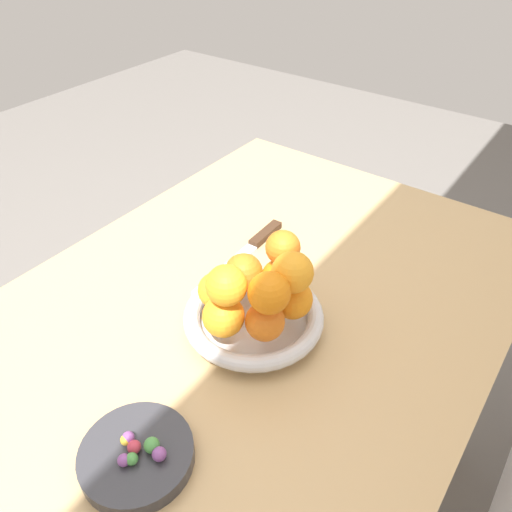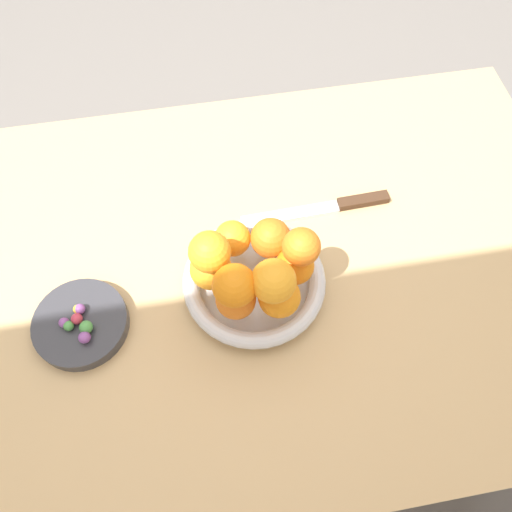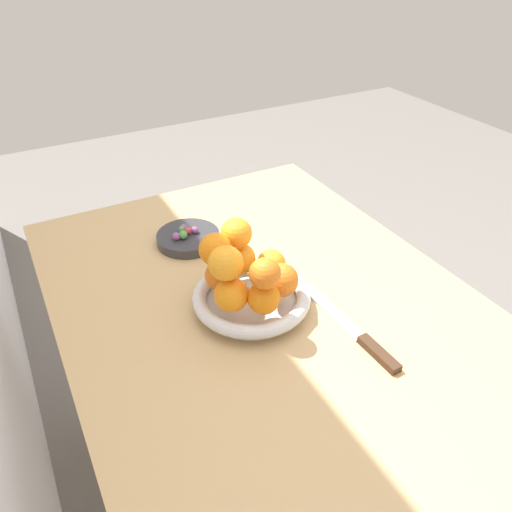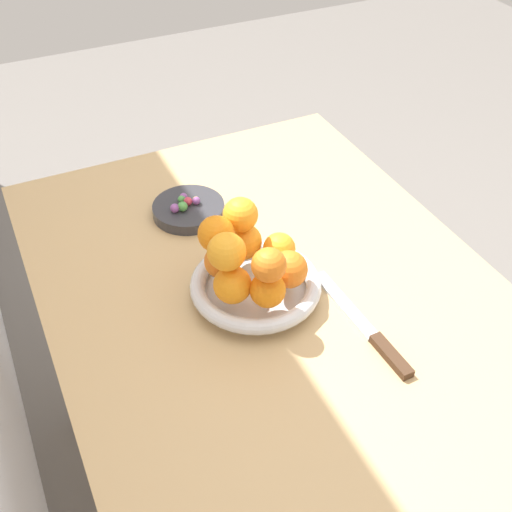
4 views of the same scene
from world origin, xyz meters
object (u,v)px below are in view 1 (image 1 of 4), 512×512
(orange_3, at_px, (244,272))
(candy_ball_2, at_px, (132,459))
(candy_dish, at_px, (137,456))
(candy_ball_1, at_px, (152,445))
(orange_1, at_px, (291,301))
(candy_ball_4, at_px, (124,460))
(candy_ball_3, at_px, (159,454))
(knife, at_px, (248,250))
(orange_9, at_px, (283,248))
(fruit_bowl, at_px, (254,318))
(orange_4, at_px, (216,290))
(orange_7, at_px, (226,285))
(orange_5, at_px, (223,316))
(orange_2, at_px, (279,277))
(candy_ball_6, at_px, (134,447))
(candy_ball_5, at_px, (128,438))
(orange_0, at_px, (265,321))
(orange_6, at_px, (269,293))
(candy_ball_0, at_px, (126,440))
(orange_8, at_px, (292,272))
(dining_table, at_px, (246,344))

(orange_3, relative_size, candy_ball_2, 4.09)
(candy_dish, relative_size, candy_ball_1, 7.20)
(orange_1, distance_m, candy_ball_4, 0.32)
(candy_ball_3, distance_m, knife, 0.45)
(orange_9, relative_size, candy_ball_3, 3.07)
(fruit_bowl, height_order, orange_4, orange_4)
(orange_7, bearing_deg, orange_5, -68.83)
(orange_2, xyz_separation_m, orange_5, (0.12, -0.01, 0.00))
(candy_ball_1, bearing_deg, candy_ball_6, -49.67)
(orange_1, relative_size, candy_ball_5, 3.91)
(orange_7, xyz_separation_m, orange_9, (-0.13, 0.01, -0.01))
(candy_ball_1, bearing_deg, orange_0, 177.30)
(orange_0, bearing_deg, orange_3, -126.75)
(orange_7, bearing_deg, orange_6, 115.57)
(orange_7, xyz_separation_m, candy_ball_3, (0.20, 0.05, -0.10))
(orange_6, height_order, candy_ball_3, orange_6)
(candy_ball_0, height_order, candy_ball_4, candy_ball_4)
(orange_3, bearing_deg, candy_ball_1, 15.45)
(orange_4, xyz_separation_m, orange_9, (-0.09, 0.06, 0.06))
(fruit_bowl, height_order, orange_9, orange_9)
(fruit_bowl, height_order, candy_ball_5, fruit_bowl)
(candy_dish, bearing_deg, candy_ball_4, 6.44)
(orange_0, relative_size, orange_4, 1.04)
(fruit_bowl, bearing_deg, candy_ball_4, 4.31)
(candy_dish, bearing_deg, orange_2, -177.82)
(candy_ball_2, bearing_deg, orange_8, 174.52)
(orange_8, distance_m, knife, 0.26)
(dining_table, height_order, orange_6, orange_6)
(orange_7, bearing_deg, orange_0, 119.24)
(orange_4, distance_m, candy_ball_2, 0.27)
(orange_0, relative_size, orange_5, 0.93)
(orange_2, distance_m, orange_6, 0.12)
(fruit_bowl, distance_m, orange_8, 0.13)
(orange_3, bearing_deg, orange_8, 80.58)
(orange_0, height_order, orange_7, orange_7)
(orange_9, bearing_deg, fruit_bowl, -7.32)
(dining_table, bearing_deg, candy_dish, 10.74)
(candy_ball_5, distance_m, knife, 0.44)
(candy_ball_0, relative_size, knife, 0.05)
(fruit_bowl, distance_m, orange_7, 0.13)
(orange_7, relative_size, candy_ball_5, 3.73)
(orange_8, xyz_separation_m, knife, (-0.14, -0.18, -0.13))
(orange_5, distance_m, candy_ball_4, 0.23)
(orange_1, xyz_separation_m, candy_ball_3, (0.28, -0.00, -0.04))
(candy_ball_6, height_order, knife, candy_ball_6)
(orange_3, xyz_separation_m, candy_ball_1, (0.29, 0.08, -0.04))
(fruit_bowl, bearing_deg, orange_6, 56.41)
(orange_7, xyz_separation_m, candy_ball_5, (0.20, 0.00, -0.10))
(dining_table, bearing_deg, orange_2, 126.69)
(fruit_bowl, distance_m, candy_ball_3, 0.26)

